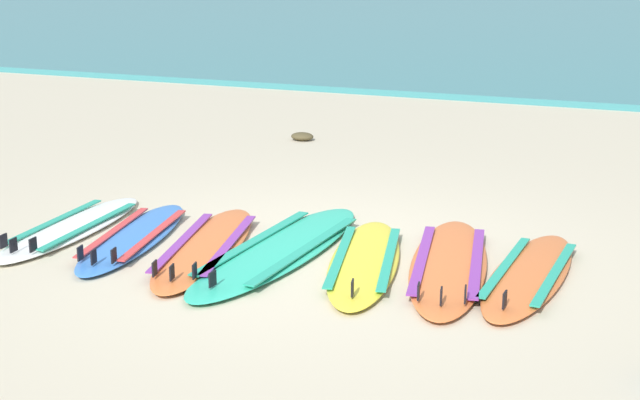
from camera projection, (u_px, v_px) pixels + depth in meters
name	position (u px, v px, depth m)	size (l,w,h in m)	color
ground_plane	(311.00, 254.00, 7.56)	(80.00, 80.00, 0.00)	#C1B599
surfboard_0	(71.00, 228.00, 8.13)	(0.57, 2.04, 0.18)	white
surfboard_1	(134.00, 237.00, 7.88)	(0.83, 2.04, 0.18)	#3875CC
surfboard_2	(205.00, 247.00, 7.63)	(0.99, 2.26, 0.18)	orange
surfboard_3	(279.00, 250.00, 7.57)	(0.83, 2.63, 0.18)	#2DB793
surfboard_4	(364.00, 261.00, 7.30)	(0.98, 2.16, 0.18)	yellow
surfboard_5	(449.00, 265.00, 7.22)	(0.98, 2.37, 0.18)	orange
surfboard_6	(529.00, 274.00, 7.02)	(0.61, 2.07, 0.18)	orange
seaweed_clump_near_shoreline	(302.00, 136.00, 11.77)	(0.29, 0.23, 0.10)	#4C4228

